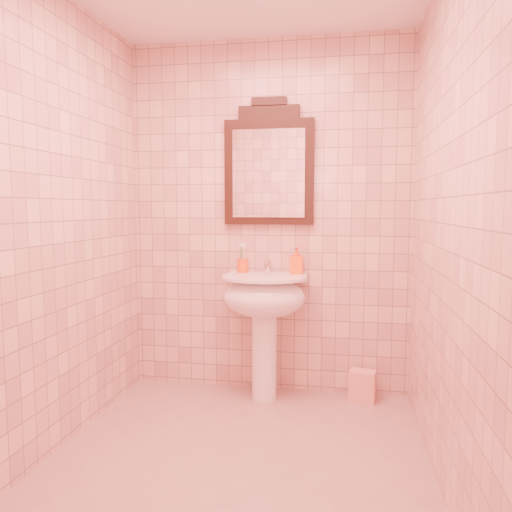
% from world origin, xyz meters
% --- Properties ---
extents(floor, '(2.20, 2.20, 0.00)m').
position_xyz_m(floor, '(0.00, 0.00, 0.00)').
color(floor, tan).
rests_on(floor, ground).
extents(back_wall, '(2.00, 0.02, 2.50)m').
position_xyz_m(back_wall, '(0.00, 1.10, 1.25)').
color(back_wall, beige).
rests_on(back_wall, floor).
extents(pedestal_sink, '(0.58, 0.58, 0.86)m').
position_xyz_m(pedestal_sink, '(0.01, 0.87, 0.66)').
color(pedestal_sink, white).
rests_on(pedestal_sink, floor).
extents(faucet, '(0.04, 0.16, 0.11)m').
position_xyz_m(faucet, '(0.01, 1.01, 0.92)').
color(faucet, white).
rests_on(faucet, pedestal_sink).
extents(mirror, '(0.63, 0.06, 0.88)m').
position_xyz_m(mirror, '(0.01, 1.07, 1.61)').
color(mirror, black).
rests_on(mirror, back_wall).
extents(toothbrush_cup, '(0.08, 0.08, 0.19)m').
position_xyz_m(toothbrush_cup, '(-0.17, 1.02, 0.92)').
color(toothbrush_cup, '#E84C13').
rests_on(toothbrush_cup, pedestal_sink).
extents(soap_dispenser, '(0.09, 0.09, 0.19)m').
position_xyz_m(soap_dispenser, '(0.21, 1.01, 0.96)').
color(soap_dispenser, '#F35C14').
rests_on(soap_dispenser, pedestal_sink).
extents(towel, '(0.19, 0.14, 0.21)m').
position_xyz_m(towel, '(0.68, 0.96, 0.11)').
color(towel, '#F2B08E').
rests_on(towel, floor).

